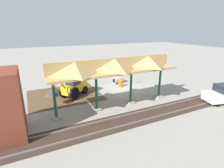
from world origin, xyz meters
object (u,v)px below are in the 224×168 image
stop_sign (129,73)px  traffic_barrel (121,84)px  concrete_pipe (118,80)px  backhoe (74,86)px

stop_sign → traffic_barrel: 1.77m
concrete_pipe → backhoe: bearing=17.4°
traffic_barrel → backhoe: bearing=4.7°
backhoe → concrete_pipe: bearing=-162.6°
backhoe → concrete_pipe: backhoe is taller
backhoe → traffic_barrel: backhoe is taller
stop_sign → traffic_barrel: bearing=-1.2°
backhoe → concrete_pipe: (-6.89, -2.15, -0.78)m
stop_sign → backhoe: backhoe is taller
stop_sign → traffic_barrel: stop_sign is taller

